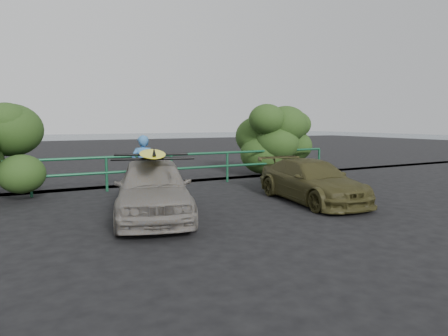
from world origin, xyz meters
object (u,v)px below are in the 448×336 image
Objects in this scene: olive_vehicle at (312,181)px; surfboard at (152,153)px; man at (143,166)px; guardrail at (140,172)px; sedan at (153,188)px.

surfboard reaches higher than olive_vehicle.
man is at bearing 149.38° from olive_vehicle.
guardrail is 3.83× the size of olive_vehicle.
surfboard is at bearing 89.28° from man.
man reaches higher than guardrail.
olive_vehicle is at bearing 154.43° from man.
olive_vehicle is 1.43× the size of surfboard.
man is (-3.61, 2.68, 0.30)m from olive_vehicle.
guardrail is 3.96m from surfboard.
surfboard reaches higher than sedan.
sedan is 0.73m from surfboard.
surfboard is at bearing -176.42° from olive_vehicle.
guardrail is 3.73× the size of sedan.
surfboard is at bearing -101.87° from guardrail.
guardrail is 1.34m from man.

